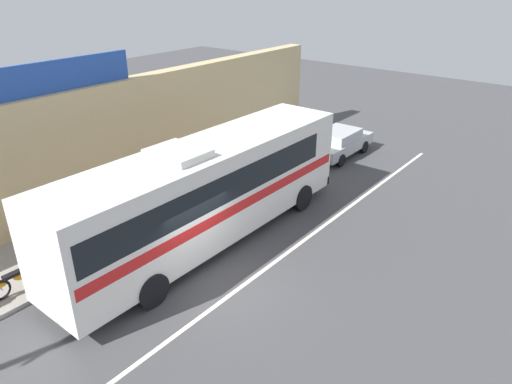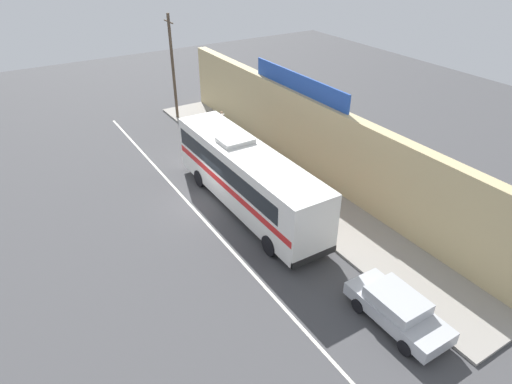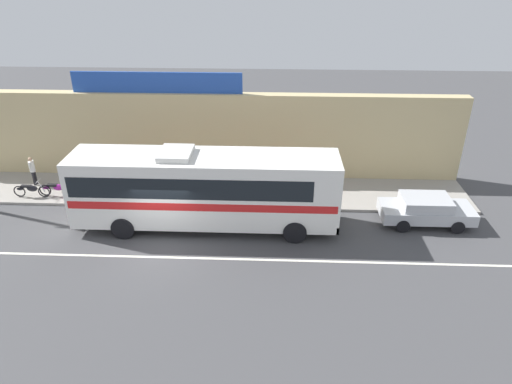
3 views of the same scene
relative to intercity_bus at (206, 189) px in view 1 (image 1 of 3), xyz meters
The scene contains 8 objects.
ground_plane 3.19m from the intercity_bus, 132.39° to the right, with size 70.00×70.00×0.00m, color #444447.
sidewalk_slab 4.27m from the intercity_bus, 115.76° to the left, with size 30.00×3.60×0.14m, color gray.
storefront_facade 5.80m from the intercity_bus, 106.47° to the left, with size 30.00×0.70×4.80m, color tan.
storefront_billboard 7.15m from the intercity_bus, 119.13° to the left, with size 9.07×0.12×1.10m, color #234CAD.
road_center_stripe 3.70m from the intercity_bus, 122.28° to the right, with size 30.00×0.14×0.01m, color silver.
intercity_bus is the anchor object (origin of this frame).
parked_car 10.44m from the intercity_bus, ahead, with size 4.25×1.87×1.37m.
motorcycle_blue 6.19m from the intercity_bus, 157.65° to the left, with size 1.87×0.56×0.94m.
Camera 1 is at (-8.47, -8.42, 8.72)m, focal length 33.02 mm.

